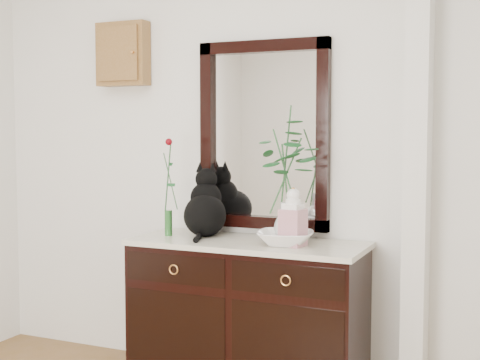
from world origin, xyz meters
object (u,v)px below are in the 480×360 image
at_px(cat, 205,201).
at_px(lotus_bowl, 285,238).
at_px(sideboard, 247,307).
at_px(ginger_jar, 293,217).

bearing_deg(cat, lotus_bowl, -31.86).
distance_m(sideboard, cat, 0.66).
bearing_deg(lotus_bowl, cat, 168.61).
height_order(sideboard, lotus_bowl, lotus_bowl).
xyz_separation_m(sideboard, ginger_jar, (0.29, -0.05, 0.54)).
relative_size(sideboard, ginger_jar, 4.16).
bearing_deg(sideboard, lotus_bowl, -8.60).
height_order(lotus_bowl, ginger_jar, ginger_jar).
xyz_separation_m(sideboard, cat, (-0.30, 0.07, 0.58)).
height_order(cat, lotus_bowl, cat).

